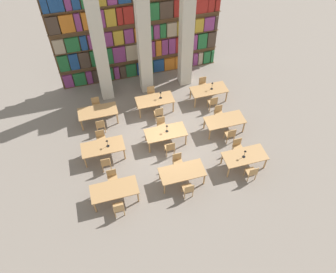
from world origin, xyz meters
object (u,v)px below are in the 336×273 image
Objects in this scene: reading_table_6 at (98,112)px; reading_table_7 at (155,101)px; desk_lamp_3 at (161,94)px; chair_4 at (252,172)px; reading_table_0 at (114,190)px; desk_lamp_1 at (107,142)px; reading_table_1 at (182,173)px; chair_6 at (106,163)px; chair_11 at (219,113)px; chair_7 at (101,138)px; chair_2 at (188,189)px; chair_15 at (152,94)px; chair_3 at (178,161)px; desk_lamp_2 at (167,127)px; chair_8 at (170,147)px; desk_lamp_0 at (245,153)px; reading_table_3 at (103,148)px; chair_16 at (213,102)px; chair_17 at (203,84)px; chair_12 at (100,125)px; chair_5 at (238,146)px; chair_9 at (161,125)px; pillar_left at (99,48)px; chair_13 at (96,105)px; chair_0 at (119,208)px; pillar_center at (144,41)px; reading_table_4 at (166,133)px; desk_lamp_4 at (212,85)px; reading_table_5 at (225,121)px; pillar_right at (186,35)px; chair_1 at (112,178)px; reading_table_8 at (209,90)px; reading_table_2 at (245,157)px; chair_14 at (159,113)px; chair_10 at (230,134)px.

reading_table_6 is 2.92m from reading_table_7.
chair_4 is at bearing -64.09° from desk_lamp_3.
reading_table_0 is 2.33m from desk_lamp_1.
reading_table_1 is 2.16× the size of chair_6.
chair_7 is at bearing 0.54° from chair_11.
reading_table_7 is (-2.93, 5.33, 0.17)m from chair_4.
desk_lamp_3 is (0.28, 5.42, 0.53)m from chair_2.
desk_lamp_1 is 0.47× the size of chair_15.
desk_lamp_2 is at bearing -88.77° from chair_3.
desk_lamp_1 is 2.83m from chair_8.
desk_lamp_0 reaches higher than chair_6.
reading_table_3 is 6.13m from chair_16.
chair_17 is (5.82, 0.78, -0.17)m from reading_table_6.
desk_lamp_1 is at bearing 48.67° from chair_15.
desk_lamp_2 is (-2.92, 3.05, 0.53)m from chair_4.
desk_lamp_1 is (-2.82, 2.97, 0.53)m from chair_2.
chair_6 is 1.00× the size of chair_7.
chair_8 is at bearing -142.27° from chair_16.
desk_lamp_1 is at bearing 166.82° from chair_8.
reading_table_6 is 0.76m from chair_12.
chair_5 and chair_9 have the same top height.
chair_4 is 4.81m from chair_9.
desk_lamp_3 is at bearing -94.08° from chair_3.
pillar_left reaches higher than chair_13.
chair_0 is at bearing 90.53° from chair_13.
pillar_center is 14.26× the size of desk_lamp_1.
reading_table_7 is at bearing 88.41° from reading_table_4.
desk_lamp_4 reaches higher than chair_5.
desk_lamp_4 is at bearing 85.21° from reading_table_5.
chair_5 is 3.10m from chair_8.
chair_6 is at bearing -92.28° from chair_12.
chair_1 is (-5.05, -5.80, -2.52)m from pillar_right.
chair_12 is at bearing -152.99° from pillar_right.
chair_16 is at bearing -171.57° from chair_7.
pillar_right is 6.24m from chair_5.
chair_7 is at bearing 21.77° from chair_17.
reading_table_1 is 1.00× the size of reading_table_8.
reading_table_8 is (5.95, 2.36, 0.00)m from reading_table_3.
pillar_right reaches higher than chair_7.
pillar_right is 3.12× the size of reading_table_2.
chair_0 is 5.80m from chair_4.
desk_lamp_1 is at bearing -148.90° from chair_14.
chair_2 reaches higher than reading_table_0.
reading_table_1 is 2.90m from reading_table_2.
chair_0 reaches higher than reading_table_0.
chair_10 is at bearing 90.00° from chair_11.
chair_13 is at bearing 173.12° from desk_lamp_4.
reading_table_1 is at bearing -71.04° from pillar_left.
desk_lamp_0 is at bearing 8.30° from chair_0.
chair_4 is at bearing -20.43° from chair_6.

